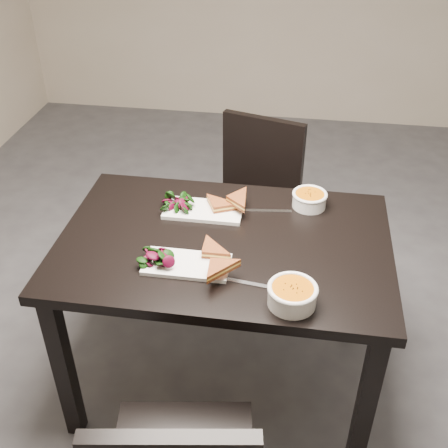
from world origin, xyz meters
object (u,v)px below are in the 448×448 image
table (224,261)px  plate_near (187,264)px  chair_far (253,194)px  soup_bowl_far (309,199)px  soup_bowl_near (292,294)px  plate_far (204,210)px

table → plate_near: size_ratio=4.13×
chair_far → soup_bowl_far: bearing=-45.1°
plate_near → soup_bowl_near: 0.39m
plate_far → soup_bowl_far: size_ratio=2.20×
soup_bowl_near → plate_far: soup_bowl_near is taller
plate_far → soup_bowl_far: soup_bowl_far is taller
soup_bowl_near → soup_bowl_far: bearing=86.2°
table → chair_far: 0.78m
plate_near → soup_bowl_far: bearing=47.9°
plate_near → plate_far: (-0.00, 0.34, 0.00)m
soup_bowl_near → plate_far: size_ratio=0.52×
soup_bowl_near → soup_bowl_far: 0.57m
table → soup_bowl_far: (0.30, 0.27, 0.13)m
plate_near → chair_far: bearing=81.9°
soup_bowl_far → plate_near: bearing=-132.1°
table → plate_far: 0.23m
soup_bowl_near → chair_far: bearing=102.2°
chair_far → plate_far: 0.67m
chair_far → plate_near: 0.98m
chair_far → plate_far: chair_far is taller
plate_near → plate_far: same height
table → chair_far: (0.03, 0.76, -0.17)m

